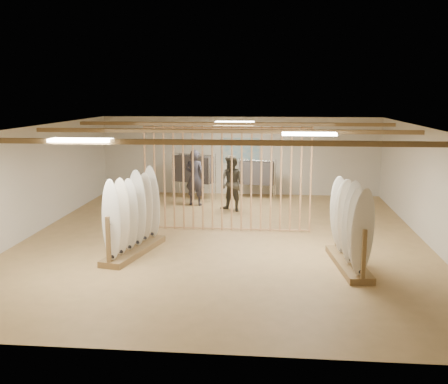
# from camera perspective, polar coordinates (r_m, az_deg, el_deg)

# --- Properties ---
(floor) EXTENTS (12.00, 12.00, 0.00)m
(floor) POSITION_cam_1_polar(r_m,az_deg,el_deg) (13.37, 0.00, -5.06)
(floor) COLOR tan
(floor) RESTS_ON ground
(ceiling) EXTENTS (12.00, 12.00, 0.00)m
(ceiling) POSITION_cam_1_polar(r_m,az_deg,el_deg) (12.89, 0.00, 7.01)
(ceiling) COLOR #989590
(ceiling) RESTS_ON ground
(wall_back) EXTENTS (12.00, 0.00, 12.00)m
(wall_back) POSITION_cam_1_polar(r_m,az_deg,el_deg) (18.98, 1.73, 3.95)
(wall_back) COLOR beige
(wall_back) RESTS_ON ground
(wall_front) EXTENTS (12.00, 0.00, 12.00)m
(wall_front) POSITION_cam_1_polar(r_m,az_deg,el_deg) (7.27, -4.54, -7.24)
(wall_front) COLOR beige
(wall_front) RESTS_ON ground
(wall_left) EXTENTS (0.00, 12.00, 12.00)m
(wall_left) POSITION_cam_1_polar(r_m,az_deg,el_deg) (14.41, -20.21, 1.13)
(wall_left) COLOR beige
(wall_left) RESTS_ON ground
(wall_right) EXTENTS (0.00, 12.00, 12.00)m
(wall_right) POSITION_cam_1_polar(r_m,az_deg,el_deg) (13.54, 21.58, 0.46)
(wall_right) COLOR beige
(wall_right) RESTS_ON ground
(ceiling_slats) EXTENTS (9.50, 6.12, 0.10)m
(ceiling_slats) POSITION_cam_1_polar(r_m,az_deg,el_deg) (12.90, 0.00, 6.65)
(ceiling_slats) COLOR brown
(ceiling_slats) RESTS_ON ground
(light_panels) EXTENTS (1.20, 0.35, 0.06)m
(light_panels) POSITION_cam_1_polar(r_m,az_deg,el_deg) (12.89, 0.00, 6.74)
(light_panels) COLOR white
(light_panels) RESTS_ON ground
(bamboo_partition) EXTENTS (4.45, 0.05, 2.78)m
(bamboo_partition) POSITION_cam_1_polar(r_m,az_deg,el_deg) (13.84, 0.32, 1.43)
(bamboo_partition) COLOR tan
(bamboo_partition) RESTS_ON ground
(poster) EXTENTS (1.40, 0.03, 0.90)m
(poster) POSITION_cam_1_polar(r_m,az_deg,el_deg) (18.93, 1.73, 4.55)
(poster) COLOR teal
(poster) RESTS_ON ground
(rack_left) EXTENTS (1.01, 2.39, 1.88)m
(rack_left) POSITION_cam_1_polar(r_m,az_deg,el_deg) (12.14, -9.83, -3.71)
(rack_left) COLOR brown
(rack_left) RESTS_ON floor
(rack_right) EXTENTS (0.76, 2.32, 1.83)m
(rack_right) POSITION_cam_1_polar(r_m,az_deg,el_deg) (11.38, 13.49, -4.90)
(rack_right) COLOR brown
(rack_right) RESTS_ON floor
(clothing_rack_a) EXTENTS (1.43, 0.92, 1.61)m
(clothing_rack_a) POSITION_cam_1_polar(r_m,az_deg,el_deg) (18.14, -3.32, 2.51)
(clothing_rack_a) COLOR silver
(clothing_rack_a) RESTS_ON floor
(clothing_rack_b) EXTENTS (1.28, 0.51, 1.39)m
(clothing_rack_b) POSITION_cam_1_polar(r_m,az_deg,el_deg) (18.19, 3.55, 2.06)
(clothing_rack_b) COLOR silver
(clothing_rack_b) RESTS_ON floor
(shopper_a) EXTENTS (0.87, 0.71, 2.08)m
(shopper_a) POSITION_cam_1_polar(r_m,az_deg,el_deg) (17.12, -3.18, 1.99)
(shopper_a) COLOR #28272F
(shopper_a) RESTS_ON floor
(shopper_b) EXTENTS (1.20, 1.12, 1.98)m
(shopper_b) POSITION_cam_1_polar(r_m,az_deg,el_deg) (16.22, 0.88, 1.34)
(shopper_b) COLOR #38352C
(shopper_b) RESTS_ON floor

